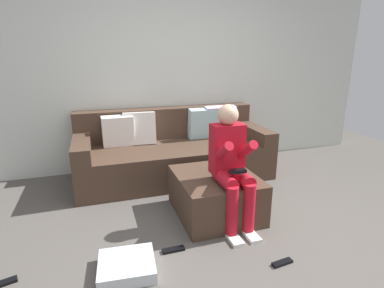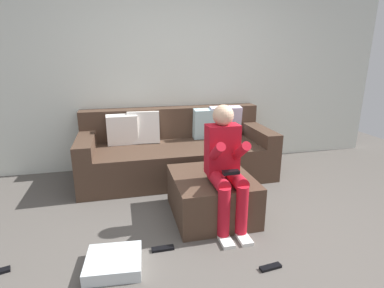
# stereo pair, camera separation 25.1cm
# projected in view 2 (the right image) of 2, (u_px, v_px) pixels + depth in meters

# --- Properties ---
(ground_plane) EXTENTS (7.86, 7.86, 0.00)m
(ground_plane) POSITION_uv_depth(u_px,v_px,m) (228.00, 249.00, 2.46)
(ground_plane) COLOR #544F49
(wall_back) EXTENTS (6.05, 0.10, 2.74)m
(wall_back) POSITION_uv_depth(u_px,v_px,m) (176.00, 65.00, 4.08)
(wall_back) COLOR silver
(wall_back) RESTS_ON ground_plane
(couch_sectional) EXTENTS (2.36, 0.99, 0.85)m
(couch_sectional) POSITION_uv_depth(u_px,v_px,m) (176.00, 151.00, 3.92)
(couch_sectional) COLOR #473326
(couch_sectional) RESTS_ON ground_plane
(ottoman) EXTENTS (0.73, 0.82, 0.40)m
(ottoman) POSITION_uv_depth(u_px,v_px,m) (211.00, 195.00, 2.94)
(ottoman) COLOR #473326
(ottoman) RESTS_ON ground_plane
(person_seated) EXTENTS (0.29, 0.57, 1.09)m
(person_seated) POSITION_uv_depth(u_px,v_px,m) (226.00, 164.00, 2.65)
(person_seated) COLOR red
(person_seated) RESTS_ON ground_plane
(storage_bin) EXTENTS (0.43, 0.40, 0.09)m
(storage_bin) POSITION_uv_depth(u_px,v_px,m) (114.00, 262.00, 2.22)
(storage_bin) COLOR silver
(storage_bin) RESTS_ON ground_plane
(remote_near_ottoman) EXTENTS (0.17, 0.07, 0.02)m
(remote_near_ottoman) POSITION_uv_depth(u_px,v_px,m) (270.00, 267.00, 2.23)
(remote_near_ottoman) COLOR black
(remote_near_ottoman) RESTS_ON ground_plane
(remote_by_storage_bin) EXTENTS (0.18, 0.06, 0.02)m
(remote_by_storage_bin) POSITION_uv_depth(u_px,v_px,m) (163.00, 249.00, 2.44)
(remote_by_storage_bin) COLOR black
(remote_by_storage_bin) RESTS_ON ground_plane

